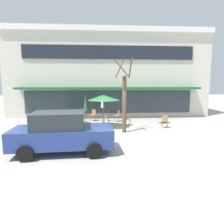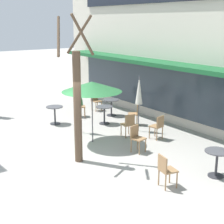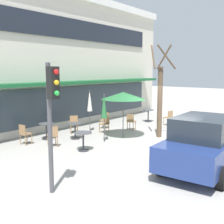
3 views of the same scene
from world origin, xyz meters
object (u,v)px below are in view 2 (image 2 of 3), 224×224
at_px(cafe_table_by_tree, 217,159).
at_px(street_tree, 77,100).
at_px(cafe_chair_2, 79,105).
at_px(cafe_chair_6, 158,125).
at_px(cafe_table_mid_patio, 104,112).
at_px(cafe_table_near_wall, 55,112).
at_px(cafe_chair_3, 137,137).
at_px(patio_umbrella_cream_folded, 79,92).
at_px(cafe_chair_1, 135,113).
at_px(cafe_chair_4, 96,100).
at_px(patio_umbrella_green_folded, 92,87).
at_px(patio_umbrella_corner_open, 139,91).
at_px(cafe_chair_0, 166,169).
at_px(cafe_table_streetside, 111,105).
at_px(cafe_chair_5, 128,123).

height_order(cafe_table_by_tree, street_tree, street_tree).
relative_size(cafe_chair_2, cafe_chair_6, 1.00).
distance_m(cafe_table_mid_patio, cafe_chair_2, 1.61).
bearing_deg(street_tree, cafe_table_near_wall, 163.25).
relative_size(cafe_table_mid_patio, cafe_chair_3, 0.85).
xyz_separation_m(cafe_table_mid_patio, patio_umbrella_cream_folded, (0.42, -1.44, 1.11)).
xyz_separation_m(cafe_chair_1, cafe_chair_3, (2.40, -1.90, 0.00)).
bearing_deg(street_tree, cafe_chair_4, 141.96).
bearing_deg(cafe_chair_3, cafe_chair_1, 141.68).
distance_m(cafe_chair_4, street_tree, 6.42).
distance_m(cafe_table_by_tree, cafe_table_mid_patio, 6.01).
xyz_separation_m(cafe_table_near_wall, street_tree, (4.01, -1.21, 1.43)).
bearing_deg(patio_umbrella_cream_folded, patio_umbrella_green_folded, -8.52).
xyz_separation_m(cafe_table_by_tree, cafe_chair_2, (-7.59, 0.05, 0.01)).
relative_size(cafe_table_near_wall, cafe_table_by_tree, 1.00).
xyz_separation_m(patio_umbrella_green_folded, cafe_chair_6, (1.13, 2.11, -1.50)).
bearing_deg(cafe_chair_6, cafe_table_mid_patio, -169.72).
bearing_deg(cafe_table_mid_patio, cafe_chair_3, -16.07).
bearing_deg(cafe_table_mid_patio, street_tree, -45.96).
xyz_separation_m(patio_umbrella_cream_folded, cafe_chair_4, (-2.53, 2.39, -1.10)).
xyz_separation_m(patio_umbrella_corner_open, cafe_chair_2, (-3.17, -0.83, -1.10)).
height_order(cafe_table_by_tree, cafe_chair_0, cafe_chair_0).
bearing_deg(cafe_chair_4, cafe_chair_2, -66.79).
relative_size(patio_umbrella_cream_folded, cafe_chair_2, 2.47).
bearing_deg(cafe_table_near_wall, cafe_chair_4, 109.16).
bearing_deg(patio_umbrella_corner_open, cafe_chair_2, -165.31).
distance_m(cafe_table_near_wall, street_tree, 4.42).
height_order(patio_umbrella_green_folded, cafe_chair_1, patio_umbrella_green_folded).
height_order(cafe_table_near_wall, cafe_chair_1, cafe_chair_1).
bearing_deg(cafe_table_streetside, patio_umbrella_cream_folded, -61.86).
xyz_separation_m(patio_umbrella_green_folded, cafe_chair_2, (-3.19, 1.32, -1.50)).
bearing_deg(patio_umbrella_cream_folded, cafe_table_streetside, 118.14).
bearing_deg(patio_umbrella_green_folded, cafe_table_by_tree, 16.16).
bearing_deg(street_tree, cafe_chair_3, 77.49).
relative_size(cafe_chair_1, cafe_chair_2, 1.00).
bearing_deg(cafe_chair_5, cafe_chair_1, 131.97).
xyz_separation_m(cafe_table_mid_patio, cafe_chair_1, (0.84, 0.96, 0.01)).
distance_m(cafe_chair_5, cafe_chair_6, 1.09).
xyz_separation_m(patio_umbrella_green_folded, cafe_chair_5, (0.31, 1.38, -1.50)).
relative_size(patio_umbrella_green_folded, cafe_chair_1, 2.47).
distance_m(cafe_chair_6, street_tree, 3.69).
xyz_separation_m(patio_umbrella_corner_open, cafe_chair_5, (0.34, -0.77, -1.10)).
bearing_deg(patio_umbrella_cream_folded, street_tree, -31.51).
distance_m(cafe_table_by_tree, cafe_chair_6, 3.38).
distance_m(cafe_chair_0, cafe_chair_3, 2.61).
bearing_deg(cafe_chair_4, cafe_table_mid_patio, -24.17).
xyz_separation_m(cafe_table_streetside, street_tree, (3.70, -3.91, 1.43)).
distance_m(cafe_table_streetside, cafe_table_by_tree, 7.03).
relative_size(cafe_table_streetside, cafe_chair_0, 0.85).
height_order(patio_umbrella_green_folded, cafe_chair_6, patio_umbrella_green_folded).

